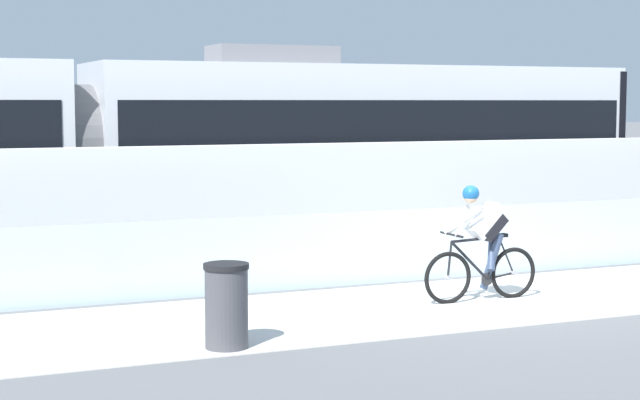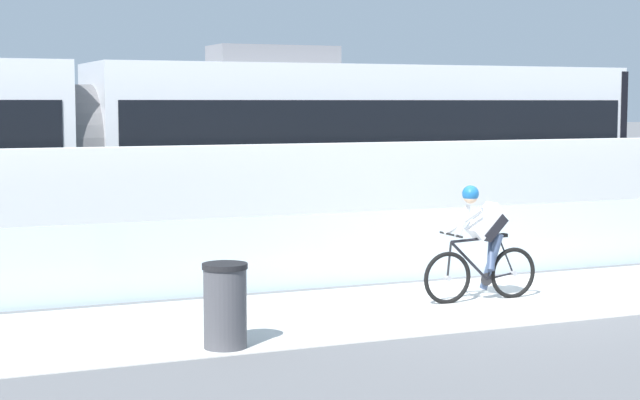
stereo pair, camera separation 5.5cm
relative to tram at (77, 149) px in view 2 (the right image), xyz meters
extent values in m
plane|color=slate|center=(4.52, -6.85, -1.89)|extent=(200.00, 200.00, 0.00)
cube|color=silver|center=(4.52, -6.85, -1.89)|extent=(32.00, 3.20, 0.01)
cube|color=silver|center=(4.52, -5.00, -1.34)|extent=(32.00, 0.05, 1.10)
cube|color=silver|center=(4.52, -3.20, -0.87)|extent=(32.00, 0.36, 2.05)
cube|color=#595654|center=(4.52, -0.72, -1.89)|extent=(32.00, 0.08, 0.01)
cube|color=#595654|center=(4.52, 0.72, -1.89)|extent=(32.00, 0.08, 0.01)
cube|color=silver|center=(5.76, 0.00, 0.01)|extent=(11.00, 2.50, 3.10)
cube|color=black|center=(5.76, 0.00, 0.36)|extent=(10.56, 2.54, 1.04)
cube|color=#14724C|center=(5.76, 0.00, -1.36)|extent=(10.78, 2.53, 0.28)
cube|color=slate|center=(3.78, 0.00, 1.74)|extent=(2.40, 1.10, 0.36)
cube|color=#232326|center=(2.24, 0.00, -1.53)|extent=(1.40, 1.88, 0.20)
cylinder|color=black|center=(2.24, -0.72, -1.59)|extent=(0.60, 0.10, 0.60)
cylinder|color=black|center=(2.24, 0.72, -1.59)|extent=(0.60, 0.10, 0.60)
cube|color=#232326|center=(9.28, 0.00, -1.53)|extent=(1.40, 1.88, 0.20)
cylinder|color=black|center=(9.28, -0.72, -1.59)|extent=(0.60, 0.10, 0.60)
cylinder|color=black|center=(9.28, 0.72, -1.59)|extent=(0.60, 0.10, 0.60)
cube|color=black|center=(11.21, 0.00, 0.01)|extent=(0.16, 2.54, 2.94)
cylinder|color=#59595B|center=(0.01, 0.00, 0.01)|extent=(0.60, 2.30, 2.30)
torus|color=black|center=(3.72, -6.85, -1.53)|extent=(0.72, 0.06, 0.72)
cylinder|color=#99999E|center=(3.72, -6.85, -1.53)|extent=(0.07, 0.10, 0.07)
torus|color=black|center=(4.77, -6.85, -1.53)|extent=(0.72, 0.06, 0.72)
cylinder|color=#99999E|center=(4.77, -6.85, -1.53)|extent=(0.07, 0.10, 0.07)
cylinder|color=black|center=(4.06, -6.85, -1.32)|extent=(0.60, 0.04, 0.58)
cylinder|color=black|center=(4.44, -6.85, -1.30)|extent=(0.22, 0.04, 0.59)
cylinder|color=black|center=(4.15, -6.85, -1.03)|extent=(0.76, 0.04, 0.07)
cylinder|color=black|center=(4.56, -6.85, -1.56)|extent=(0.43, 0.03, 0.09)
cylinder|color=black|center=(4.65, -6.85, -1.27)|extent=(0.27, 0.02, 0.53)
cylinder|color=black|center=(3.75, -6.85, -1.29)|extent=(0.08, 0.03, 0.49)
cube|color=black|center=(4.53, -6.85, -0.99)|extent=(0.24, 0.10, 0.05)
cylinder|color=black|center=(3.77, -6.85, -0.94)|extent=(0.03, 0.58, 0.03)
cylinder|color=#262628|center=(4.35, -6.85, -1.59)|extent=(0.18, 0.02, 0.18)
cube|color=silver|center=(4.31, -6.85, -0.78)|extent=(0.50, 0.28, 0.51)
cube|color=black|center=(4.40, -6.85, -0.87)|extent=(0.38, 0.30, 0.38)
sphere|color=beige|center=(4.07, -6.85, -0.43)|extent=(0.20, 0.20, 0.20)
sphere|color=#195999|center=(4.07, -6.85, -0.40)|extent=(0.23, 0.23, 0.23)
cylinder|color=silver|center=(3.95, -6.85, -0.77)|extent=(0.44, 0.41, 0.41)
cylinder|color=silver|center=(3.95, -6.85, -0.77)|extent=(0.44, 0.41, 0.41)
cylinder|color=#384766|center=(4.42, -6.85, -1.35)|extent=(0.29, 0.33, 0.80)
cylinder|color=#384766|center=(4.42, -6.85, -1.21)|extent=(0.29, 0.33, 0.54)
cylinder|color=#47474C|center=(0.16, -8.10, -1.44)|extent=(0.48, 0.48, 0.90)
cylinder|color=black|center=(0.16, -8.10, -0.96)|extent=(0.51, 0.51, 0.06)
camera|label=1|loc=(-3.38, -18.94, 0.85)|focal=58.35mm
camera|label=2|loc=(-3.33, -18.96, 0.85)|focal=58.35mm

